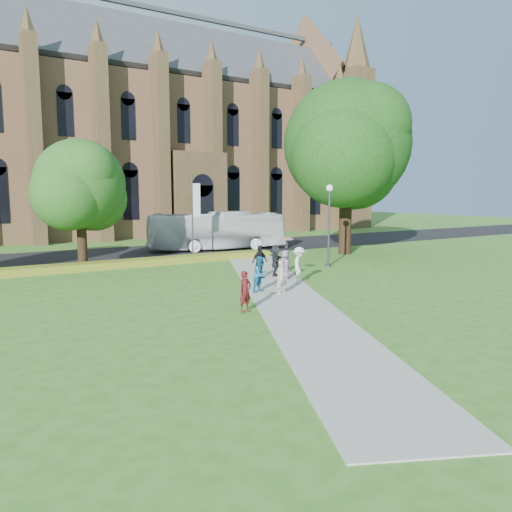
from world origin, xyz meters
TOP-DOWN VIEW (x-y plane):
  - ground at (0.00, 0.00)m, footprint 160.00×160.00m
  - road at (0.00, 20.00)m, footprint 160.00×10.00m
  - footpath at (0.00, 1.00)m, footprint 15.58×28.54m
  - flower_hedge at (-2.00, 13.20)m, footprint 18.00×1.40m
  - cathedral at (10.00, 39.73)m, footprint 52.60×18.25m
  - streetlamp at (7.50, 6.50)m, footprint 0.44×0.44m
  - large_tree at (13.00, 11.00)m, footprint 9.60×9.60m
  - street_tree_1 at (-6.00, 14.50)m, footprint 5.60×5.60m
  - banner_pole_0 at (2.11, 15.20)m, footprint 0.70×0.10m
  - tour_coach at (5.76, 18.53)m, footprint 11.66×4.86m
  - pedestrian_0 at (-3.49, -1.36)m, footprint 0.66×0.50m
  - pedestrian_1 at (-0.85, 1.64)m, footprint 0.99×0.87m
  - pedestrian_2 at (2.16, 2.59)m, footprint 1.30×1.39m
  - pedestrian_3 at (1.22, 4.91)m, footprint 1.13×0.63m
  - pedestrian_4 at (2.24, 3.92)m, footprint 0.92×0.84m
  - pedestrian_5 at (2.39, 5.07)m, footprint 1.46×1.58m
  - pedestrian_6 at (-0.28, 0.69)m, footprint 0.59×0.40m
  - parasol at (2.42, 4.02)m, footprint 0.94×0.94m

SIDE VIEW (x-z plane):
  - ground at x=0.00m, z-range 0.00..0.00m
  - road at x=0.00m, z-range 0.00..0.02m
  - footpath at x=0.00m, z-range 0.00..0.04m
  - flower_hedge at x=-2.00m, z-range 0.00..0.45m
  - pedestrian_4 at x=2.24m, z-range 0.04..1.62m
  - pedestrian_6 at x=-0.28m, z-range 0.04..1.62m
  - pedestrian_0 at x=-3.49m, z-range 0.04..1.66m
  - pedestrian_1 at x=-0.85m, z-range 0.04..1.75m
  - pedestrian_5 at x=2.39m, z-range 0.04..1.81m
  - pedestrian_3 at x=1.22m, z-range 0.04..1.86m
  - pedestrian_2 at x=2.16m, z-range 0.04..1.92m
  - tour_coach at x=5.76m, z-range 0.02..3.18m
  - parasol at x=2.42m, z-range 1.62..2.27m
  - streetlamp at x=7.50m, z-range 0.68..5.92m
  - banner_pole_0 at x=2.11m, z-range 0.39..6.39m
  - street_tree_1 at x=-6.00m, z-range 1.20..9.25m
  - large_tree at x=13.00m, z-range 1.77..14.97m
  - cathedral at x=10.00m, z-range -1.02..26.98m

